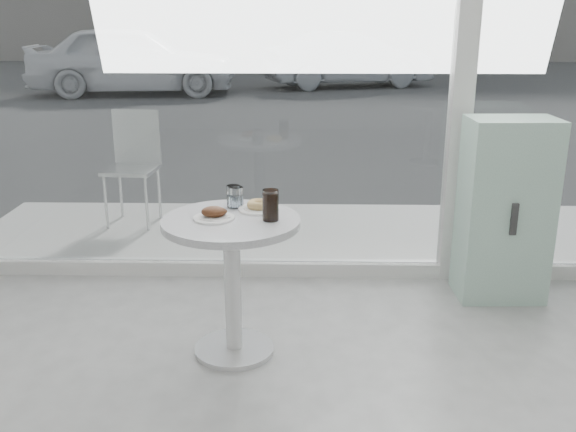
{
  "coord_description": "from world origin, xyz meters",
  "views": [
    {
      "loc": [
        -0.13,
        -1.24,
        1.78
      ],
      "look_at": [
        -0.2,
        1.7,
        0.85
      ],
      "focal_mm": 40.0,
      "sensor_mm": 36.0,
      "label": 1
    }
  ],
  "objects_px": {
    "plate_fritter": "(214,214)",
    "plate_donut": "(259,207)",
    "patio_chair": "(134,160)",
    "water_tumbler_a": "(234,198)",
    "water_tumbler_b": "(237,198)",
    "mint_cabinet": "(505,210)",
    "car_silver": "(348,59)",
    "car_white": "(133,59)",
    "main_table": "(232,258)",
    "cola_glass": "(271,206)"
  },
  "relations": [
    {
      "from": "plate_fritter",
      "to": "plate_donut",
      "type": "bearing_deg",
      "value": 36.49
    },
    {
      "from": "patio_chair",
      "to": "water_tumbler_a",
      "type": "height_order",
      "value": "patio_chair"
    },
    {
      "from": "plate_fritter",
      "to": "water_tumbler_b",
      "type": "bearing_deg",
      "value": 66.45
    },
    {
      "from": "mint_cabinet",
      "to": "plate_fritter",
      "type": "xyz_separation_m",
      "value": [
        -1.74,
        -0.79,
        0.21
      ]
    },
    {
      "from": "plate_donut",
      "to": "water_tumbler_b",
      "type": "height_order",
      "value": "water_tumbler_b"
    },
    {
      "from": "car_silver",
      "to": "water_tumbler_b",
      "type": "relative_size",
      "value": 36.59
    },
    {
      "from": "plate_fritter",
      "to": "car_white",
      "type": "bearing_deg",
      "value": 106.29
    },
    {
      "from": "mint_cabinet",
      "to": "plate_donut",
      "type": "xyz_separation_m",
      "value": [
        -1.52,
        -0.63,
        0.2
      ]
    },
    {
      "from": "car_silver",
      "to": "patio_chair",
      "type": "bearing_deg",
      "value": 149.16
    },
    {
      "from": "plate_donut",
      "to": "water_tumbler_b",
      "type": "xyz_separation_m",
      "value": [
        -0.12,
        0.06,
        0.03
      ]
    },
    {
      "from": "main_table",
      "to": "mint_cabinet",
      "type": "relative_size",
      "value": 0.66
    },
    {
      "from": "car_white",
      "to": "plate_donut",
      "type": "height_order",
      "value": "car_white"
    },
    {
      "from": "mint_cabinet",
      "to": "cola_glass",
      "type": "bearing_deg",
      "value": -152.86
    },
    {
      "from": "main_table",
      "to": "water_tumbler_b",
      "type": "height_order",
      "value": "water_tumbler_b"
    },
    {
      "from": "patio_chair",
      "to": "car_silver",
      "type": "height_order",
      "value": "car_silver"
    },
    {
      "from": "mint_cabinet",
      "to": "car_silver",
      "type": "bearing_deg",
      "value": 88.92
    },
    {
      "from": "mint_cabinet",
      "to": "water_tumbler_a",
      "type": "distance_m",
      "value": 1.78
    },
    {
      "from": "main_table",
      "to": "mint_cabinet",
      "type": "xyz_separation_m",
      "value": [
        1.66,
        0.79,
        0.04
      ]
    },
    {
      "from": "patio_chair",
      "to": "car_white",
      "type": "height_order",
      "value": "car_white"
    },
    {
      "from": "car_silver",
      "to": "plate_fritter",
      "type": "relative_size",
      "value": 19.21
    },
    {
      "from": "mint_cabinet",
      "to": "cola_glass",
      "type": "distance_m",
      "value": 1.68
    },
    {
      "from": "main_table",
      "to": "plate_donut",
      "type": "bearing_deg",
      "value": 48.39
    },
    {
      "from": "main_table",
      "to": "car_white",
      "type": "relative_size",
      "value": 0.17
    },
    {
      "from": "main_table",
      "to": "plate_fritter",
      "type": "bearing_deg",
      "value": -173.86
    },
    {
      "from": "car_white",
      "to": "water_tumbler_b",
      "type": "height_order",
      "value": "car_white"
    },
    {
      "from": "patio_chair",
      "to": "plate_donut",
      "type": "distance_m",
      "value": 2.36
    },
    {
      "from": "water_tumbler_a",
      "to": "main_table",
      "type": "bearing_deg",
      "value": -88.49
    },
    {
      "from": "patio_chair",
      "to": "car_white",
      "type": "xyz_separation_m",
      "value": [
        -2.41,
        9.45,
        0.19
      ]
    },
    {
      "from": "main_table",
      "to": "patio_chair",
      "type": "xyz_separation_m",
      "value": [
        -1.07,
        2.17,
        0.04
      ]
    },
    {
      "from": "water_tumbler_b",
      "to": "car_white",
      "type": "bearing_deg",
      "value": 107.02
    },
    {
      "from": "main_table",
      "to": "patio_chair",
      "type": "relative_size",
      "value": 0.81
    },
    {
      "from": "patio_chair",
      "to": "water_tumbler_b",
      "type": "height_order",
      "value": "patio_chair"
    },
    {
      "from": "plate_fritter",
      "to": "cola_glass",
      "type": "distance_m",
      "value": 0.29
    },
    {
      "from": "car_silver",
      "to": "car_white",
      "type": "bearing_deg",
      "value": 90.3
    },
    {
      "from": "car_white",
      "to": "cola_glass",
      "type": "distance_m",
      "value": 12.21
    },
    {
      "from": "plate_fritter",
      "to": "patio_chair",
      "type": "bearing_deg",
      "value": 114.39
    },
    {
      "from": "mint_cabinet",
      "to": "car_white",
      "type": "distance_m",
      "value": 11.99
    },
    {
      "from": "water_tumbler_a",
      "to": "water_tumbler_b",
      "type": "xyz_separation_m",
      "value": [
        0.02,
        0.01,
        -0.0
      ]
    },
    {
      "from": "mint_cabinet",
      "to": "patio_chair",
      "type": "height_order",
      "value": "mint_cabinet"
    },
    {
      "from": "mint_cabinet",
      "to": "patio_chair",
      "type": "bearing_deg",
      "value": 151.14
    },
    {
      "from": "water_tumbler_a",
      "to": "patio_chair",
      "type": "bearing_deg",
      "value": 118.44
    },
    {
      "from": "car_silver",
      "to": "cola_glass",
      "type": "distance_m",
      "value": 13.33
    },
    {
      "from": "main_table",
      "to": "water_tumbler_b",
      "type": "bearing_deg",
      "value": 86.66
    },
    {
      "from": "plate_donut",
      "to": "water_tumbler_b",
      "type": "relative_size",
      "value": 1.98
    },
    {
      "from": "main_table",
      "to": "plate_donut",
      "type": "height_order",
      "value": "plate_donut"
    },
    {
      "from": "car_white",
      "to": "cola_glass",
      "type": "xyz_separation_m",
      "value": [
        3.69,
        -11.64,
        0.07
      ]
    },
    {
      "from": "mint_cabinet",
      "to": "cola_glass",
      "type": "height_order",
      "value": "mint_cabinet"
    },
    {
      "from": "plate_donut",
      "to": "cola_glass",
      "type": "distance_m",
      "value": 0.2
    },
    {
      "from": "car_silver",
      "to": "plate_donut",
      "type": "distance_m",
      "value": 13.16
    },
    {
      "from": "patio_chair",
      "to": "plate_donut",
      "type": "relative_size",
      "value": 4.28
    }
  ]
}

